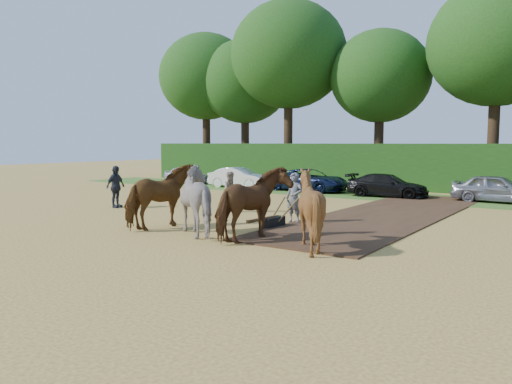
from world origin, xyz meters
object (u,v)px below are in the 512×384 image
object	(u,v)px
parked_cars	(438,187)
spectator_far	(116,187)
spectator_near	(231,192)
plough_team	(230,202)

from	to	relation	value
parked_cars	spectator_far	bearing A→B (deg)	-133.46
spectator_near	plough_team	world-z (taller)	plough_team
spectator_far	plough_team	distance (m)	9.36
plough_team	parked_cars	size ratio (longest dim) A/B	0.19
spectator_near	spectator_far	bearing A→B (deg)	136.38
spectator_far	plough_team	size ratio (longest dim) A/B	0.26
spectator_near	spectator_far	distance (m)	5.74
spectator_far	spectator_near	bearing A→B (deg)	-80.66
spectator_far	parked_cars	distance (m)	16.75
spectator_far	parked_cars	size ratio (longest dim) A/B	0.05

